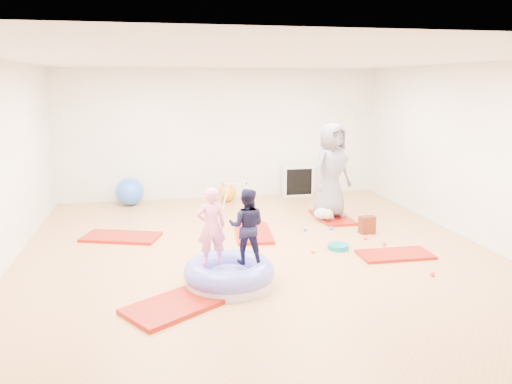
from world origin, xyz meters
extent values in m
cube|color=#CA8841|center=(0.00, 0.00, 0.00)|extent=(7.00, 8.00, 0.01)
cube|color=silver|center=(0.00, 0.00, 2.80)|extent=(7.00, 8.00, 0.01)
cube|color=beige|center=(0.00, 4.00, 1.40)|extent=(7.00, 0.01, 2.80)
cube|color=beige|center=(0.00, -4.00, 1.40)|extent=(7.00, 0.01, 2.80)
cube|color=beige|center=(3.50, 0.00, 1.40)|extent=(0.01, 8.00, 2.80)
cube|color=#9F0C08|center=(-1.22, -1.43, 0.03)|extent=(1.47, 1.28, 0.06)
cube|color=#9F0C08|center=(-2.05, 1.29, 0.03)|extent=(1.34, 0.97, 0.05)
cube|color=#9F0C08|center=(0.11, 1.06, 0.02)|extent=(0.70, 1.22, 0.05)
cube|color=#9F0C08|center=(1.94, -0.40, 0.02)|extent=(1.08, 0.56, 0.04)
cube|color=#9F0C08|center=(1.76, 1.75, 0.02)|extent=(0.59, 1.14, 0.05)
cylinder|color=silver|center=(-0.61, -0.97, 0.06)|extent=(1.11, 1.11, 0.13)
torus|color=#5E60CC|center=(-0.61, -0.97, 0.18)|extent=(1.15, 1.15, 0.30)
ellipsoid|color=#5E60CC|center=(-0.61, -0.97, 0.11)|extent=(0.61, 0.61, 0.27)
imported|color=pink|center=(-0.82, -0.95, 0.82)|extent=(0.37, 0.26, 0.98)
imported|color=black|center=(-0.38, -0.97, 0.81)|extent=(0.55, 0.48, 0.95)
imported|color=slate|center=(1.70, 1.73, 0.92)|extent=(1.01, 0.88, 1.74)
ellipsoid|color=#A5D6E6|center=(1.54, 1.58, 0.16)|extent=(0.39, 0.25, 0.22)
sphere|color=#D0B387|center=(1.54, 1.40, 0.19)|extent=(0.18, 0.18, 0.18)
sphere|color=#E93141|center=(-0.80, -1.25, 0.03)|extent=(0.06, 0.06, 0.06)
sphere|color=#E93141|center=(1.83, 0.41, 0.03)|extent=(0.06, 0.06, 0.06)
sphere|color=blue|center=(1.02, 1.07, 0.03)|extent=(0.06, 0.06, 0.06)
sphere|color=orange|center=(0.81, -0.03, 0.03)|extent=(0.06, 0.06, 0.06)
sphere|color=#E93141|center=(2.06, -1.23, 0.03)|extent=(0.06, 0.06, 0.06)
sphere|color=orange|center=(0.02, -0.17, 0.03)|extent=(0.06, 0.06, 0.06)
sphere|color=orange|center=(-0.42, -1.19, 0.03)|extent=(0.06, 0.06, 0.06)
sphere|color=blue|center=(1.48, 1.05, 0.03)|extent=(0.06, 0.06, 0.06)
sphere|color=#E93141|center=(2.00, 0.07, 0.03)|extent=(0.06, 0.06, 0.06)
sphere|color=blue|center=(-1.99, 3.59, 0.29)|extent=(0.57, 0.57, 0.57)
sphere|color=orange|center=(0.04, 3.51, 0.19)|extent=(0.38, 0.38, 0.38)
cylinder|color=silver|center=(-0.09, 2.87, 0.26)|extent=(0.18, 0.19, 0.49)
cylinder|color=silver|center=(-0.09, 3.29, 0.26)|extent=(0.18, 0.19, 0.49)
cylinder|color=silver|center=(0.36, 2.87, 0.26)|extent=(0.18, 0.19, 0.49)
cylinder|color=silver|center=(0.36, 3.29, 0.26)|extent=(0.18, 0.19, 0.49)
cylinder|color=silver|center=(0.14, 3.08, 0.47)|extent=(0.47, 0.03, 0.03)
sphere|color=#E93141|center=(-0.10, 3.08, 0.47)|extent=(0.06, 0.06, 0.06)
sphere|color=blue|center=(0.37, 3.08, 0.47)|extent=(0.06, 0.06, 0.06)
cube|color=silver|center=(1.67, 3.80, 0.34)|extent=(0.67, 0.33, 0.67)
cube|color=black|center=(1.67, 3.64, 0.34)|extent=(0.58, 0.02, 0.58)
cube|color=silver|center=(1.67, 3.75, 0.34)|extent=(0.02, 0.23, 0.59)
cube|color=silver|center=(1.67, 3.75, 0.34)|extent=(0.59, 0.23, 0.02)
cylinder|color=#087184|center=(1.24, 0.06, 0.04)|extent=(0.32, 0.32, 0.07)
cube|color=#A53210|center=(2.01, 0.75, 0.15)|extent=(0.27, 0.18, 0.30)
cylinder|color=orange|center=(-0.34, -0.70, 0.01)|extent=(0.18, 0.18, 0.03)
camera|label=1|loc=(-1.46, -6.80, 2.49)|focal=35.00mm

